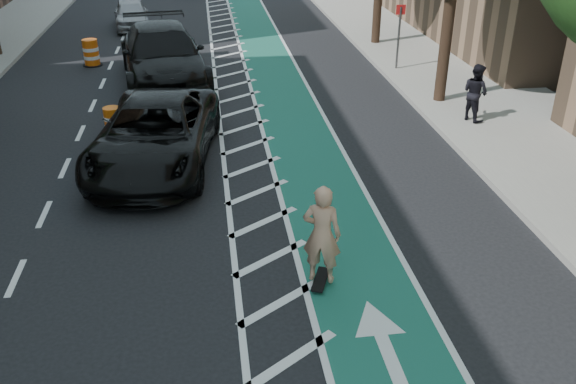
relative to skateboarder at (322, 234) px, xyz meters
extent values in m
plane|color=black|center=(-2.30, 0.92, -1.04)|extent=(120.00, 120.00, 0.00)
cube|color=#1B6158|center=(0.70, 10.92, -1.03)|extent=(2.00, 90.00, 0.01)
cube|color=silver|center=(-0.80, 10.92, -1.03)|extent=(1.40, 90.00, 0.01)
cube|color=gray|center=(7.20, 10.92, -0.96)|extent=(5.00, 90.00, 0.15)
cube|color=gray|center=(4.75, 10.92, -0.96)|extent=(0.12, 90.00, 0.16)
cylinder|color=#382619|center=(5.60, 8.92, 1.16)|extent=(0.36, 0.36, 4.40)
cylinder|color=#4C4C4C|center=(5.30, 12.92, 0.16)|extent=(0.08, 0.08, 2.40)
cube|color=red|center=(5.30, 12.92, 1.26)|extent=(0.35, 0.02, 0.35)
cube|color=black|center=(0.00, 0.00, -0.95)|extent=(0.48, 0.79, 0.03)
cylinder|color=black|center=(0.02, 0.27, -1.01)|extent=(0.05, 0.07, 0.06)
cylinder|color=black|center=(0.17, 0.21, -1.01)|extent=(0.05, 0.07, 0.06)
cylinder|color=black|center=(-0.17, -0.21, -1.01)|extent=(0.05, 0.07, 0.06)
cylinder|color=black|center=(-0.02, -0.27, -1.01)|extent=(0.05, 0.07, 0.06)
imported|color=tan|center=(0.00, 0.00, 0.00)|extent=(0.80, 0.66, 1.86)
imported|color=black|center=(-3.17, 5.69, -0.21)|extent=(3.51, 6.25, 1.65)
imported|color=black|center=(-3.28, 12.73, -0.05)|extent=(3.65, 7.08, 1.97)
imported|color=#A4A3A8|center=(-5.24, 22.12, -0.37)|extent=(2.04, 4.09, 1.34)
imported|color=black|center=(5.90, 7.28, -0.05)|extent=(0.90, 1.00, 1.67)
cylinder|color=orange|center=(-4.50, 7.83, -0.62)|extent=(0.48, 0.48, 0.83)
cylinder|color=silver|center=(-4.50, 7.83, -0.76)|extent=(0.49, 0.49, 0.11)
cylinder|color=silver|center=(-4.50, 7.83, -0.50)|extent=(0.49, 0.49, 0.11)
cylinder|color=black|center=(-4.50, 7.83, -1.02)|extent=(0.61, 0.61, 0.04)
cylinder|color=#F2610C|center=(-4.10, 10.86, -0.59)|extent=(0.51, 0.51, 0.88)
cylinder|color=silver|center=(-4.10, 10.86, -0.74)|extent=(0.52, 0.52, 0.12)
cylinder|color=silver|center=(-4.10, 10.86, -0.47)|extent=(0.52, 0.52, 0.12)
cylinder|color=black|center=(-4.10, 10.86, -1.02)|extent=(0.65, 0.65, 0.04)
cylinder|color=#ED5C0C|center=(-6.19, 15.42, -0.53)|extent=(0.58, 0.58, 1.01)
cylinder|color=silver|center=(-6.19, 15.42, -0.70)|extent=(0.59, 0.59, 0.13)
cylinder|color=silver|center=(-6.19, 15.42, -0.38)|extent=(0.59, 0.59, 0.13)
cylinder|color=black|center=(-6.19, 15.42, -1.01)|extent=(0.74, 0.74, 0.04)
camera|label=1|loc=(-1.81, -8.86, 5.47)|focal=38.00mm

